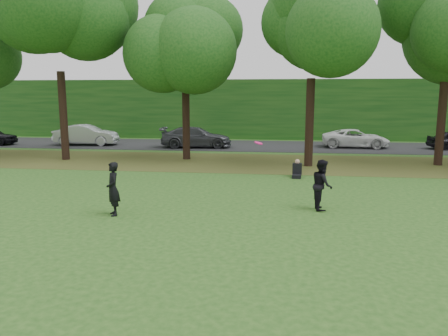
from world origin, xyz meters
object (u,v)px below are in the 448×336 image
player_right (322,185)px  seated_person (297,171)px  player_left (113,189)px  frisbee (259,143)px

player_right → seated_person: bearing=2.0°
player_left → seated_person: bearing=108.9°
player_left → frisbee: size_ratio=5.16×
player_left → player_right: size_ratio=1.01×
player_left → seated_person: size_ratio=2.07×
seated_person → player_left: bearing=-124.5°
frisbee → seated_person: frisbee is taller
frisbee → seated_person: 6.66m
frisbee → seated_person: (1.50, 6.18, -1.96)m
player_right → player_left: bearing=99.2°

